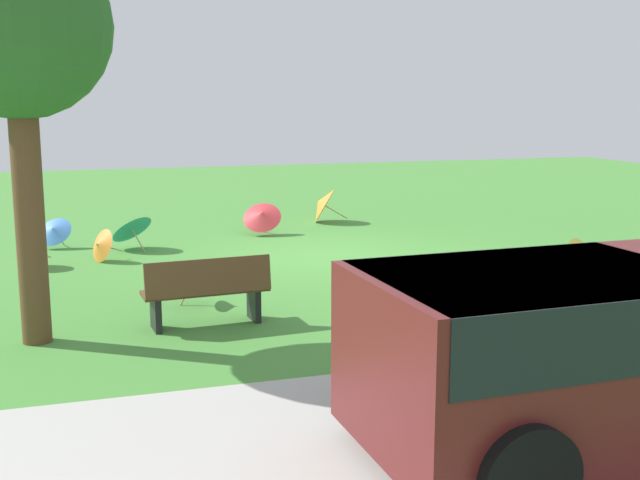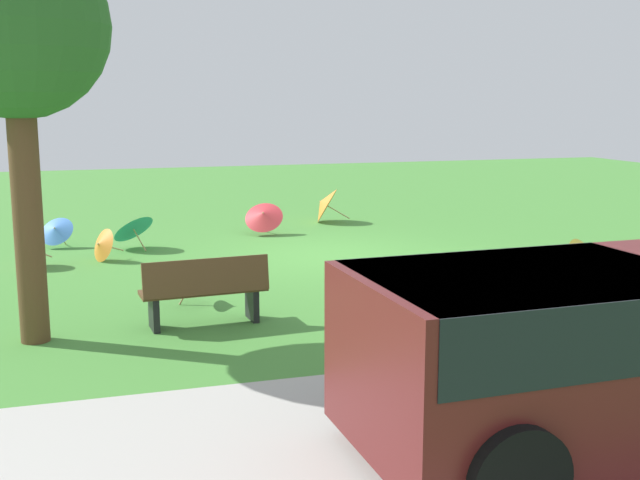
# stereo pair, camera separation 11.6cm
# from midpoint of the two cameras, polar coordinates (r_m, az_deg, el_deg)

# --- Properties ---
(ground) EXTENTS (40.00, 40.00, 0.00)m
(ground) POSITION_cam_midpoint_polar(r_m,az_deg,el_deg) (14.59, 0.98, -1.19)
(ground) COLOR #478C38
(road_strip) EXTENTS (40.00, 4.02, 0.01)m
(road_strip) POSITION_cam_midpoint_polar(r_m,az_deg,el_deg) (7.66, 20.33, -12.46)
(road_strip) COLOR #B2AFA8
(road_strip) RESTS_ON ground
(van_dark) EXTENTS (4.66, 2.24, 1.53)m
(van_dark) POSITION_cam_midpoint_polar(r_m,az_deg,el_deg) (7.00, 20.39, -6.74)
(van_dark) COLOR #591919
(van_dark) RESTS_ON ground
(park_bench) EXTENTS (1.63, 0.59, 0.90)m
(park_bench) POSITION_cam_midpoint_polar(r_m,az_deg,el_deg) (10.17, -7.96, -3.62)
(park_bench) COLOR brown
(park_bench) RESTS_ON ground
(shade_tree) EXTENTS (2.11, 2.11, 4.73)m
(shade_tree) POSITION_cam_midpoint_polar(r_m,az_deg,el_deg) (9.76, -20.72, 13.82)
(shade_tree) COLOR brown
(shade_tree) RESTS_ON ground
(parasol_orange_0) EXTENTS (1.03, 1.07, 0.88)m
(parasol_orange_0) POSITION_cam_midpoint_polar(r_m,az_deg,el_deg) (18.55, 0.45, 2.64)
(parasol_orange_0) COLOR tan
(parasol_orange_0) RESTS_ON ground
(parasol_blue_0) EXTENTS (0.83, 0.78, 0.64)m
(parasol_blue_0) POSITION_cam_midpoint_polar(r_m,az_deg,el_deg) (16.13, -18.29, 0.70)
(parasol_blue_0) COLOR tan
(parasol_blue_0) RESTS_ON ground
(parasol_orange_1) EXTENTS (0.68, 0.69, 0.61)m
(parasol_orange_1) POSITION_cam_midpoint_polar(r_m,az_deg,el_deg) (14.58, -15.27, -0.32)
(parasol_orange_1) COLOR tan
(parasol_orange_1) RESTS_ON ground
(parasol_red_0) EXTENTS (1.02, 0.97, 0.76)m
(parasol_red_0) POSITION_cam_midpoint_polar(r_m,az_deg,el_deg) (16.82, -3.89, 1.80)
(parasol_red_0) COLOR tan
(parasol_red_0) RESTS_ON ground
(parasol_purple_1) EXTENTS (0.61, 0.63, 0.63)m
(parasol_purple_1) POSITION_cam_midpoint_polar(r_m,az_deg,el_deg) (11.28, -8.60, -2.50)
(parasol_purple_1) COLOR tan
(parasol_purple_1) RESTS_ON ground
(parasol_yellow_0) EXTENTS (0.97, 0.91, 0.82)m
(parasol_yellow_0) POSITION_cam_midpoint_polar(r_m,az_deg,el_deg) (12.65, 18.95, -1.61)
(parasol_yellow_0) COLOR tan
(parasol_yellow_0) RESTS_ON ground
(parasol_pink_1) EXTENTS (0.65, 0.67, 0.64)m
(parasol_pink_1) POSITION_cam_midpoint_polar(r_m,az_deg,el_deg) (14.45, -19.90, -0.61)
(parasol_pink_1) COLOR tan
(parasol_pink_1) RESTS_ON ground
(parasol_teal_0) EXTENTS (1.08, 1.06, 0.78)m
(parasol_teal_0) POSITION_cam_midpoint_polar(r_m,az_deg,el_deg) (15.61, -13.19, 0.98)
(parasol_teal_0) COLOR tan
(parasol_teal_0) RESTS_ON ground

